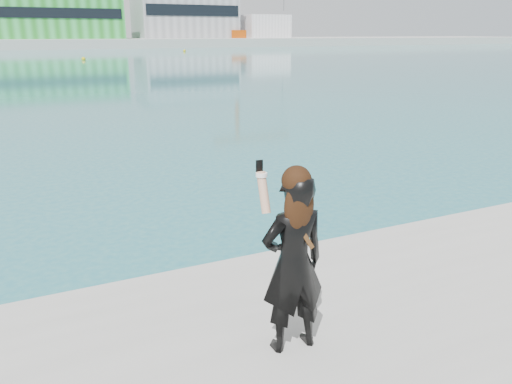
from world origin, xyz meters
TOP-DOWN VIEW (x-y plane):
  - ground at (0.00, 0.00)m, footprint 500.00×500.00m
  - far_quay at (0.00, 130.00)m, footprint 320.00×40.00m
  - warehouse_green at (8.00, 127.98)m, footprint 30.60×16.36m
  - warehouse_grey_right at (40.00, 127.98)m, footprint 25.50×15.35m
  - ancillary_shed at (62.00, 126.00)m, footprint 12.00×10.00m
  - flagpole_right at (22.09, 121.00)m, footprint 1.28×0.16m
  - buoy_near at (6.24, 64.82)m, footprint 0.50×0.50m
  - buoy_extra at (27.03, 88.19)m, footprint 0.50×0.50m
  - woman at (-0.16, -0.81)m, footprint 0.56×0.39m

SIDE VIEW (x-z plane):
  - ground at x=0.00m, z-range 0.00..0.00m
  - buoy_near at x=6.24m, z-range -0.25..0.25m
  - buoy_extra at x=27.03m, z-range -0.25..0.25m
  - far_quay at x=0.00m, z-range 0.00..2.00m
  - woman at x=-0.16m, z-range 0.81..2.41m
  - ancillary_shed at x=62.00m, z-range 2.00..8.00m
  - flagpole_right at x=22.09m, z-range 2.54..10.54m
  - warehouse_green at x=8.00m, z-range 2.01..12.51m
  - warehouse_grey_right at x=40.00m, z-range 2.01..14.51m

